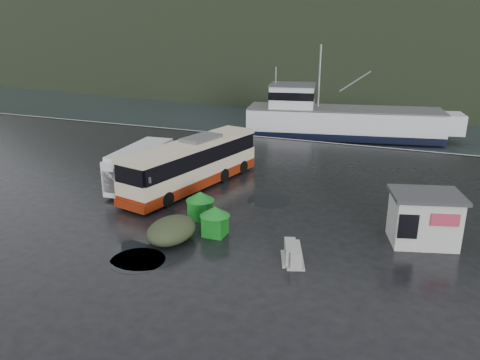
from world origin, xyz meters
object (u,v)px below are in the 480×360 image
at_px(coach_bus, 194,186).
at_px(ticket_kiosk, 421,242).
at_px(waste_bin_right, 215,235).
at_px(jersey_barrier_b, 295,263).
at_px(fishing_trawler, 343,125).
at_px(white_van, 143,186).
at_px(jersey_barrier_a, 290,260).
at_px(dome_tent, 172,241).
at_px(waste_bin_left, 201,218).

relative_size(coach_bus, ticket_kiosk, 3.48).
xyz_separation_m(waste_bin_right, jersey_barrier_b, (4.63, -1.36, 0.00)).
bearing_deg(fishing_trawler, white_van, -120.33).
bearing_deg(jersey_barrier_a, white_van, 152.04).
bearing_deg(jersey_barrier_a, waste_bin_right, 164.65).
height_order(dome_tent, ticket_kiosk, ticket_kiosk).
relative_size(waste_bin_left, jersey_barrier_a, 0.98).
bearing_deg(ticket_kiosk, waste_bin_left, 170.87).
bearing_deg(jersey_barrier_b, coach_bus, 139.68).
height_order(dome_tent, jersey_barrier_a, dome_tent).
height_order(jersey_barrier_b, fishing_trawler, fishing_trawler).
relative_size(coach_bus, dome_tent, 3.82).
distance_m(coach_bus, dome_tent, 8.44).
bearing_deg(dome_tent, fishing_trawler, 84.91).
height_order(waste_bin_left, ticket_kiosk, ticket_kiosk).
bearing_deg(ticket_kiosk, waste_bin_right, -178.94).
distance_m(coach_bus, waste_bin_left, 5.62).
relative_size(white_van, fishing_trawler, 0.27).
xyz_separation_m(waste_bin_left, jersey_barrier_a, (6.04, -2.85, 0.00)).
bearing_deg(fishing_trawler, jersey_barrier_a, -95.28).
relative_size(white_van, jersey_barrier_a, 3.98).
bearing_deg(coach_bus, waste_bin_right, -42.55).
bearing_deg(white_van, dome_tent, -53.47).
bearing_deg(coach_bus, white_van, -147.49).
relative_size(waste_bin_left, waste_bin_right, 1.02).
relative_size(coach_bus, fishing_trawler, 0.48).
xyz_separation_m(waste_bin_right, fishing_trawler, (1.16, 30.82, 0.00)).
relative_size(jersey_barrier_b, fishing_trawler, 0.07).
relative_size(jersey_barrier_a, jersey_barrier_b, 1.02).
bearing_deg(waste_bin_right, coach_bus, 125.35).
distance_m(white_van, ticket_kiosk, 17.87).
bearing_deg(fishing_trawler, jersey_barrier_b, -94.86).
distance_m(dome_tent, jersey_barrier_b, 6.35).
distance_m(coach_bus, ticket_kiosk, 14.92).
relative_size(waste_bin_left, dome_tent, 0.53).
xyz_separation_m(white_van, waste_bin_right, (7.80, -5.26, 0.00)).
bearing_deg(jersey_barrier_a, coach_bus, 139.46).
distance_m(coach_bus, white_van, 3.43).
height_order(white_van, jersey_barrier_b, white_van).
height_order(coach_bus, jersey_barrier_a, coach_bus).
bearing_deg(coach_bus, fishing_trawler, 88.85).
bearing_deg(jersey_barrier_a, jersey_barrier_b, -31.70).
bearing_deg(dome_tent, waste_bin_left, 88.99).
bearing_deg(jersey_barrier_a, waste_bin_left, 154.72).
relative_size(dome_tent, jersey_barrier_b, 1.89).
distance_m(ticket_kiosk, fishing_trawler, 29.15).
height_order(dome_tent, fishing_trawler, fishing_trawler).
distance_m(waste_bin_left, ticket_kiosk, 11.68).
relative_size(waste_bin_left, fishing_trawler, 0.07).
relative_size(dome_tent, jersey_barrier_a, 1.87).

